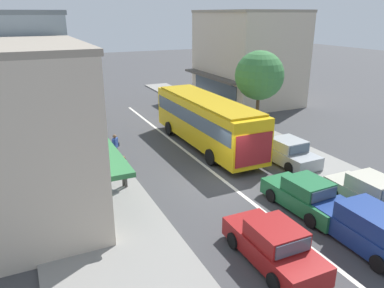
{
  "coord_description": "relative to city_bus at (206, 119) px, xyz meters",
  "views": [
    {
      "loc": [
        -9.11,
        -15.36,
        8.34
      ],
      "look_at": [
        -0.5,
        3.09,
        1.2
      ],
      "focal_mm": 35.0,
      "sensor_mm": 36.0,
      "label": 1
    }
  ],
  "objects": [
    {
      "name": "pedestrian_with_handbag_near",
      "position": [
        -6.1,
        -0.38,
        -0.81
      ],
      "size": [
        0.5,
        0.6,
        1.63
      ],
      "color": "#333338",
      "rests_on": "sidewalk_left"
    },
    {
      "name": "sedan_queue_far_back",
      "position": [
        -3.39,
        -11.82,
        -1.22
      ],
      "size": [
        1.91,
        4.21,
        1.47
      ],
      "color": "maroon",
      "rests_on": "ground"
    },
    {
      "name": "lane_centre_line",
      "position": [
        -1.59,
        -1.37,
        -1.88
      ],
      "size": [
        0.2,
        28.0,
        0.01
      ],
      "primitive_type": "cube",
      "color": "silver",
      "rests_on": "ground"
    },
    {
      "name": "city_bus",
      "position": [
        0.0,
        0.0,
        0.0
      ],
      "size": [
        2.82,
        10.88,
        3.23
      ],
      "color": "yellow",
      "rests_on": "ground"
    },
    {
      "name": "traffic_light_downstreet",
      "position": [
        -5.8,
        10.64,
        0.97
      ],
      "size": [
        0.33,
        0.24,
        4.2
      ],
      "color": "gray",
      "rests_on": "ground"
    },
    {
      "name": "kerb_right",
      "position": [
        4.61,
        0.63,
        -1.82
      ],
      "size": [
        2.8,
        44.0,
        0.12
      ],
      "primitive_type": "cube",
      "color": "gray",
      "rests_on": "ground"
    },
    {
      "name": "parked_hatchback_kerb_front",
      "position": [
        2.86,
        -10.38,
        -1.17
      ],
      "size": [
        1.85,
        3.72,
        1.54
      ],
      "color": "#B7B29E",
      "rests_on": "ground"
    },
    {
      "name": "pedestrian_browsing_midblock",
      "position": [
        -6.56,
        -3.94,
        -0.81
      ],
      "size": [
        0.35,
        0.52,
        1.63
      ],
      "color": "#4C4742",
      "rests_on": "sidewalk_left"
    },
    {
      "name": "sidewalk_left",
      "position": [
        -8.39,
        0.63,
        -1.81
      ],
      "size": [
        5.2,
        44.0,
        0.14
      ],
      "primitive_type": "cube",
      "color": "gray",
      "rests_on": "ground"
    },
    {
      "name": "sedan_adjacent_lane_lead",
      "position": [
        0.18,
        -9.37,
        -1.22
      ],
      "size": [
        2.05,
        4.28,
        1.47
      ],
      "color": "#1E6638",
      "rests_on": "ground"
    },
    {
      "name": "wagon_queue_gap_filler",
      "position": [
        0.41,
        -12.57,
        -1.14
      ],
      "size": [
        1.99,
        4.52,
        1.58
      ],
      "color": "navy",
      "rests_on": "ground"
    },
    {
      "name": "shopfront_far_end",
      "position": [
        -11.77,
        12.24,
        1.69
      ],
      "size": [
        8.93,
        9.27,
        7.16
      ],
      "color": "beige",
      "rests_on": "ground"
    },
    {
      "name": "ground_plane",
      "position": [
        -1.59,
        -5.37,
        -1.88
      ],
      "size": [
        140.0,
        140.0,
        0.0
      ],
      "primitive_type": "plane",
      "color": "#3F3F42"
    },
    {
      "name": "building_right_far",
      "position": [
        9.89,
        10.71,
        2.43
      ],
      "size": [
        8.16,
        10.18,
        8.62
      ],
      "color": "beige",
      "rests_on": "ground"
    },
    {
      "name": "parked_sedan_kerb_second",
      "position": [
        2.98,
        -4.55,
        -1.22
      ],
      "size": [
        2.0,
        4.25,
        1.47
      ],
      "color": "#9EA3A8",
      "rests_on": "ground"
    },
    {
      "name": "parked_sedan_kerb_third",
      "position": [
        2.93,
        1.36,
        -1.22
      ],
      "size": [
        1.93,
        4.22,
        1.47
      ],
      "color": "black",
      "rests_on": "ground"
    },
    {
      "name": "street_tree_right",
      "position": [
        4.53,
        0.84,
        2.37
      ],
      "size": [
        3.41,
        3.41,
        5.97
      ],
      "color": "brown",
      "rests_on": "ground"
    }
  ]
}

